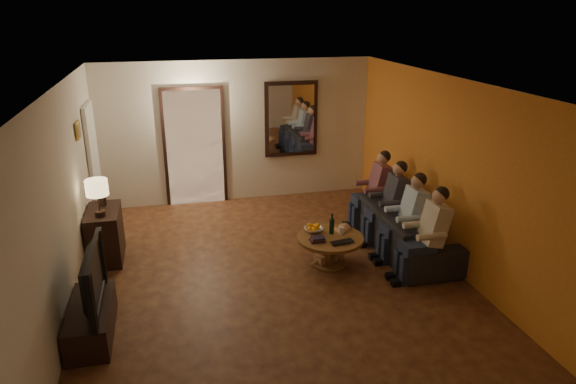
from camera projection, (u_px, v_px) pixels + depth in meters
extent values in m
cube|color=#411B11|center=(272.00, 272.00, 7.12)|extent=(5.00, 6.00, 0.01)
cube|color=white|center=(270.00, 82.00, 6.24)|extent=(5.00, 6.00, 0.01)
cube|color=beige|center=(238.00, 132.00, 9.42)|extent=(5.00, 0.02, 2.60)
cube|color=beige|center=(350.00, 306.00, 3.94)|extent=(5.00, 0.02, 2.60)
cube|color=beige|center=(66.00, 199.00, 6.13)|extent=(0.02, 6.00, 2.60)
cube|color=beige|center=(444.00, 170.00, 7.23)|extent=(0.02, 6.00, 2.60)
cube|color=orange|center=(444.00, 170.00, 7.23)|extent=(0.01, 6.00, 2.60)
cube|color=#FFE0A5|center=(195.00, 148.00, 9.31)|extent=(1.00, 0.06, 2.10)
cube|color=black|center=(195.00, 148.00, 9.30)|extent=(1.12, 0.04, 2.22)
cube|color=silver|center=(209.00, 155.00, 9.42)|extent=(0.45, 0.03, 1.70)
cube|color=black|center=(291.00, 119.00, 9.54)|extent=(1.00, 0.05, 1.40)
cube|color=white|center=(292.00, 119.00, 9.51)|extent=(0.86, 0.02, 1.26)
cube|color=white|center=(94.00, 167.00, 8.34)|extent=(0.06, 0.85, 2.04)
cube|color=#B28C33|center=(78.00, 130.00, 7.14)|extent=(0.03, 0.28, 0.24)
cube|color=brown|center=(79.00, 130.00, 7.14)|extent=(0.01, 0.22, 0.18)
cube|color=black|center=(105.00, 235.00, 7.39)|extent=(0.45, 0.84, 0.75)
cube|color=black|center=(91.00, 320.00, 5.69)|extent=(0.45, 1.13, 0.38)
imported|color=black|center=(85.00, 279.00, 5.51)|extent=(1.18, 0.15, 0.68)
imported|color=black|center=(404.00, 230.00, 7.69)|extent=(2.19, 0.87, 0.64)
cylinder|color=brown|center=(330.00, 251.00, 7.22)|extent=(1.11, 1.11, 0.45)
imported|color=white|center=(314.00, 230.00, 7.29)|extent=(0.26, 0.26, 0.06)
cylinder|color=silver|center=(341.00, 231.00, 7.21)|extent=(0.06, 0.06, 0.10)
imported|color=black|center=(344.00, 244.00, 6.91)|extent=(0.36, 0.27, 0.03)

